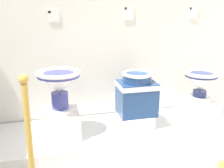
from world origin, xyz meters
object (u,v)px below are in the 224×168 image
at_px(antique_toilet_tall_cobalt, 137,93).
at_px(info_placard_fourth, 193,12).
at_px(antique_toilet_squat_floral, 59,83).
at_px(plinth_block_tall_cobalt, 136,119).
at_px(info_placard_third, 129,13).
at_px(info_placard_second, 53,16).
at_px(antique_toilet_broad_patterned, 201,82).
at_px(plinth_block_squat_floral, 61,123).
at_px(plinth_block_broad_patterned, 198,108).

height_order(antique_toilet_tall_cobalt, info_placard_fourth, info_placard_fourth).
xyz_separation_m(antique_toilet_squat_floral, plinth_block_tall_cobalt, (0.78, 0.03, -0.46)).
bearing_deg(info_placard_fourth, antique_toilet_squat_floral, -164.88).
bearing_deg(plinth_block_tall_cobalt, info_placard_third, 87.45).
distance_m(info_placard_second, info_placard_fourth, 1.57).
distance_m(antique_toilet_tall_cobalt, info_placard_second, 1.16).
relative_size(antique_toilet_broad_patterned, info_placard_fourth, 2.67).
relative_size(antique_toilet_squat_floral, antique_toilet_broad_patterned, 1.10).
distance_m(info_placard_third, info_placard_fourth, 0.77).
relative_size(antique_toilet_squat_floral, info_placard_fourth, 2.94).
xyz_separation_m(plinth_block_tall_cobalt, antique_toilet_broad_patterned, (0.77, 0.08, 0.34)).
height_order(antique_toilet_squat_floral, info_placard_fourth, info_placard_fourth).
distance_m(plinth_block_squat_floral, antique_toilet_broad_patterned, 1.58).
bearing_deg(info_placard_third, plinth_block_tall_cobalt, -92.55).
bearing_deg(plinth_block_tall_cobalt, plinth_block_broad_patterned, 6.04).
xyz_separation_m(plinth_block_broad_patterned, info_placard_fourth, (0.01, 0.31, 1.06)).
xyz_separation_m(plinth_block_squat_floral, info_placard_third, (0.79, 0.42, 1.03)).
relative_size(plinth_block_squat_floral, antique_toilet_tall_cobalt, 0.86).
bearing_deg(antique_toilet_broad_patterned, plinth_block_squat_floral, -175.83).
distance_m(antique_toilet_tall_cobalt, antique_toilet_broad_patterned, 0.78).
bearing_deg(antique_toilet_broad_patterned, info_placard_third, 157.73).
bearing_deg(info_placard_second, plinth_block_squat_floral, -89.46).
bearing_deg(plinth_block_squat_floral, antique_toilet_squat_floral, 63.43).
relative_size(plinth_block_broad_patterned, antique_toilet_broad_patterned, 1.03).
relative_size(plinth_block_squat_floral, info_placard_third, 2.61).
distance_m(plinth_block_broad_patterned, info_placard_third, 1.34).
distance_m(antique_toilet_broad_patterned, info_placard_fourth, 0.80).
relative_size(plinth_block_squat_floral, antique_toilet_broad_patterned, 1.03).
bearing_deg(info_placard_third, antique_toilet_tall_cobalt, -92.55).
bearing_deg(plinth_block_broad_patterned, info_placard_fourth, 87.47).
bearing_deg(info_placard_third, plinth_block_squat_floral, -151.97).
height_order(antique_toilet_squat_floral, plinth_block_broad_patterned, antique_toilet_squat_floral).
distance_m(antique_toilet_squat_floral, antique_toilet_broad_patterned, 1.56).
height_order(plinth_block_squat_floral, plinth_block_broad_patterned, plinth_block_squat_floral).
bearing_deg(info_placard_second, antique_toilet_squat_floral, -89.46).
xyz_separation_m(antique_toilet_squat_floral, info_placard_fourth, (1.56, 0.42, 0.62)).
xyz_separation_m(antique_toilet_tall_cobalt, plinth_block_broad_patterned, (0.77, 0.08, -0.27)).
xyz_separation_m(antique_toilet_broad_patterned, info_placard_fourth, (0.01, 0.31, 0.74)).
height_order(antique_toilet_tall_cobalt, info_placard_third, info_placard_third).
xyz_separation_m(antique_toilet_squat_floral, antique_toilet_tall_cobalt, (0.78, 0.03, -0.16)).
xyz_separation_m(antique_toilet_tall_cobalt, antique_toilet_broad_patterned, (0.77, 0.08, 0.04)).
bearing_deg(info_placard_third, info_placard_second, -180.00).
relative_size(info_placard_second, info_placard_fourth, 0.86).
bearing_deg(info_placard_second, plinth_block_broad_patterned, -11.27).
bearing_deg(antique_toilet_tall_cobalt, plinth_block_tall_cobalt, 0.00).
height_order(antique_toilet_tall_cobalt, info_placard_second, info_placard_second).
relative_size(plinth_block_squat_floral, plinth_block_broad_patterned, 1.01).
bearing_deg(antique_toilet_squat_floral, antique_toilet_tall_cobalt, 2.30).
relative_size(antique_toilet_squat_floral, info_placard_second, 3.43).
xyz_separation_m(info_placard_third, info_placard_fourth, (0.77, -0.00, -0.00)).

